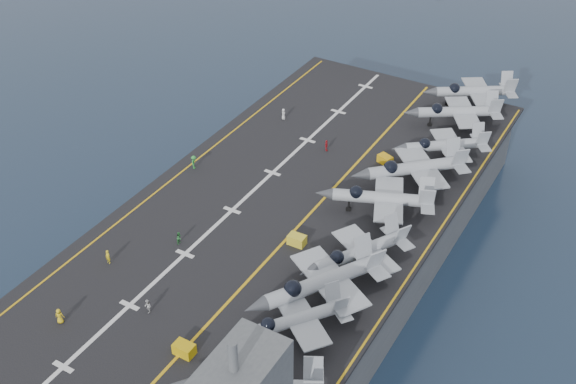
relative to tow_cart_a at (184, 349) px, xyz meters
The scene contains 25 objects.
ground 25.27m from the tow_cart_a, 98.50° to the left, with size 500.00×500.00×0.00m, color #142135.
hull 23.52m from the tow_cart_a, 98.50° to the left, with size 36.00×90.00×10.00m, color #56595E.
flight_deck 22.75m from the tow_cart_a, 98.50° to the left, with size 38.00×92.00×0.40m, color black.
foul_line 22.49m from the tow_cart_a, 90.92° to the left, with size 0.35×90.00×0.02m, color gold.
landing_centerline 24.36m from the tow_cart_a, 112.60° to the left, with size 0.50×90.00×0.02m, color silver.
deck_edge_port 30.34m from the tow_cart_a, 132.17° to the left, with size 0.25×90.00×0.02m, color gold.
deck_edge_stbd 27.11m from the tow_cart_a, 56.04° to the left, with size 0.25×90.00×0.02m, color gold.
fighter_jet_2 11.55m from the tow_cart_a, 43.27° to the left, with size 14.93×15.80×4.57m, color #90959E, non-canonical shape.
fighter_jet_3 16.30m from the tow_cart_a, 58.97° to the left, with size 17.88×19.72×5.70m, color gray, non-canonical shape.
fighter_jet_4 22.92m from the tow_cart_a, 65.45° to the left, with size 15.25×16.95×4.90m, color gray, non-canonical shape.
fighter_jet_5 32.47m from the tow_cart_a, 76.73° to the left, with size 17.65×14.97×5.20m, color #98A2A9, non-canonical shape.
fighter_jet_6 40.84m from the tow_cart_a, 78.02° to the left, with size 18.73×18.54×5.49m, color #9DA6AC, non-canonical shape.
fighter_jet_7 48.91m from the tow_cart_a, 78.46° to the left, with size 16.51×15.73×4.78m, color #949AA3, non-canonical shape.
fighter_jet_8 58.36m from the tow_cart_a, 82.02° to the left, with size 17.61×16.16×5.09m, color gray, non-canonical shape.
tow_cart_a is the anchor object (origin of this frame).
tow_cart_b 20.85m from the tow_cart_a, 86.73° to the left, with size 2.14×1.41×1.27m, color gold, non-canonical shape.
tow_cart_c 42.72m from the tow_cart_a, 85.93° to the left, with size 2.34×1.94×1.20m, color gold, non-canonical shape.
crew_0 14.34m from the tow_cart_a, 167.32° to the right, with size 1.34×1.20×1.86m, color yellow.
crew_1 17.45m from the tow_cart_a, 157.35° to the left, with size 1.14×0.82×1.81m, color yellow.
crew_2 17.79m from the tow_cart_a, 128.89° to the left, with size 0.78×1.05×1.60m, color #2A7D36.
crew_3 34.06m from the tow_cart_a, 124.72° to the left, with size 1.20×1.41×1.99m, color green.
crew_4 41.73m from the tow_cart_a, 97.76° to the left, with size 1.19×1.24×1.73m, color #B21821.
crew_5 48.75m from the tow_cart_a, 108.76° to the left, with size 1.07×1.24×1.75m, color silver.
crew_7 7.48m from the tow_cart_a, 158.38° to the left, with size 1.15×1.23×1.70m, color silver.
fighter_jet_9 66.01m from the tow_cart_a, 82.95° to the left, with size 17.61×16.16×5.09m, color gray, non-canonical shape.
Camera 1 is at (37.62, -60.30, 66.15)m, focal length 45.00 mm.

